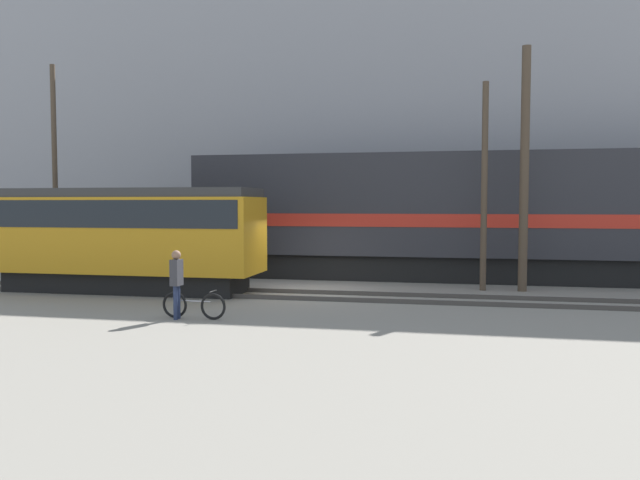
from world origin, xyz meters
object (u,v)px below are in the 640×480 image
bicycle (194,305)px  utility_pole_left (55,173)px  person (177,277)px  utility_pole_center (484,187)px  streetcar (125,233)px  freight_locomotive (462,214)px  utility_pole_right (524,170)px

bicycle → utility_pole_left: (-8.98, 7.16, 3.92)m
person → utility_pole_center: bearing=41.9°
streetcar → utility_pole_left: utility_pole_left is taller
utility_pole_center → person: bearing=-138.1°
freight_locomotive → streetcar: bearing=-153.6°
bicycle → utility_pole_right: size_ratio=0.21×
utility_pole_left → utility_pole_center: 16.71m
streetcar → utility_pole_left: size_ratio=1.10×
utility_pole_center → streetcar: bearing=-166.8°
freight_locomotive → person: 12.66m
streetcar → utility_pole_right: 13.86m
bicycle → utility_pole_right: 12.15m
person → utility_pole_center: (8.13, 7.30, 2.50)m
streetcar → bicycle: (4.36, -4.33, -1.67)m
bicycle → person: 0.88m
freight_locomotive → utility_pole_left: bearing=-170.0°
freight_locomotive → bicycle: freight_locomotive is taller
utility_pole_left → person: bearing=-40.4°
utility_pole_right → bicycle: bearing=-141.6°
utility_pole_right → utility_pole_center: bearing=180.0°
utility_pole_center → utility_pole_right: size_ratio=0.86×
utility_pole_left → utility_pole_right: (18.01, 0.00, -0.09)m
freight_locomotive → utility_pole_center: size_ratio=2.94×
utility_pole_right → person: bearing=-142.3°
streetcar → utility_pole_right: bearing=11.9°
streetcar → utility_pole_center: utility_pole_center is taller
freight_locomotive → utility_pole_left: utility_pole_left is taller
freight_locomotive → utility_pole_right: (2.00, -2.83, 1.58)m
streetcar → utility_pole_center: 12.50m
utility_pole_right → streetcar: bearing=-168.1°
freight_locomotive → utility_pole_center: bearing=-76.6°
utility_pole_center → utility_pole_right: utility_pole_right is taller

